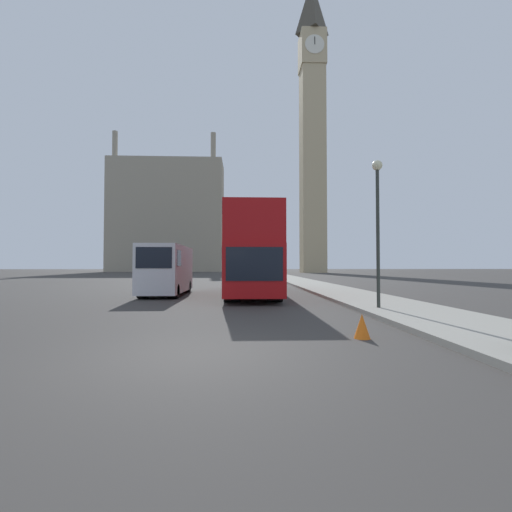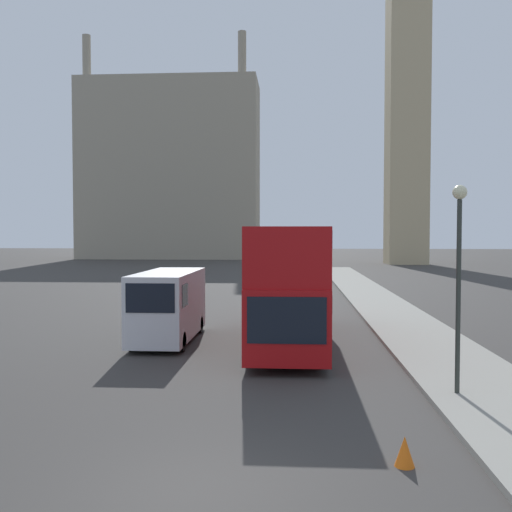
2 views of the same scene
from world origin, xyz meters
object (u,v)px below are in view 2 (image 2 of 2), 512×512
Objects in this scene: clock_tower at (408,6)px; white_van at (168,305)px; red_double_decker_bus at (288,279)px; street_lamp at (459,255)px.

clock_tower reaches higher than white_van.
white_van is at bearing -178.08° from red_double_decker_bus.
red_double_decker_bus is 2.11× the size of street_lamp.
street_lamp is at bearing -99.85° from clock_tower.
clock_tower is 12.08× the size of white_van.
red_double_decker_bus reaches higher than white_van.
white_van is (-4.64, -0.16, -0.99)m from red_double_decker_bus.
clock_tower reaches higher than street_lamp.
clock_tower is 73.31m from street_lamp.
street_lamp reaches higher than red_double_decker_bus.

